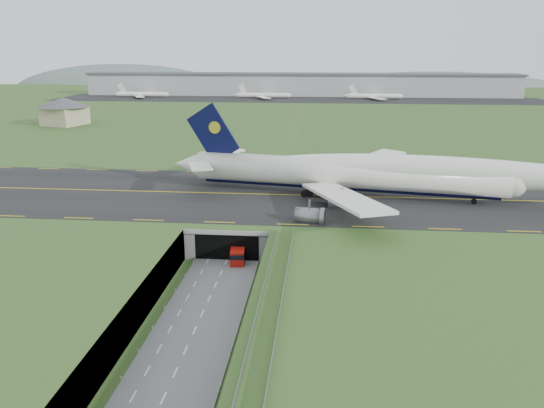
# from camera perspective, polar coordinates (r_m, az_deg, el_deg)

# --- Properties ---
(ground) EXTENTS (900.00, 900.00, 0.00)m
(ground) POSITION_cam_1_polar(r_m,az_deg,el_deg) (92.49, -5.72, -7.97)
(ground) COLOR #325321
(ground) RESTS_ON ground
(airfield_deck) EXTENTS (800.00, 800.00, 6.00)m
(airfield_deck) POSITION_cam_1_polar(r_m,az_deg,el_deg) (91.29, -5.78, -6.26)
(airfield_deck) COLOR gray
(airfield_deck) RESTS_ON ground
(trench_road) EXTENTS (12.00, 75.00, 0.20)m
(trench_road) POSITION_cam_1_polar(r_m,az_deg,el_deg) (85.81, -6.68, -9.95)
(trench_road) COLOR slate
(trench_road) RESTS_ON ground
(taxiway) EXTENTS (800.00, 44.00, 0.18)m
(taxiway) POSITION_cam_1_polar(r_m,az_deg,el_deg) (121.12, -2.85, 1.07)
(taxiway) COLOR black
(taxiway) RESTS_ON airfield_deck
(tunnel_portal) EXTENTS (17.00, 22.30, 6.00)m
(tunnel_portal) POSITION_cam_1_polar(r_m,az_deg,el_deg) (106.54, -4.07, -2.66)
(tunnel_portal) COLOR gray
(tunnel_portal) RESTS_ON ground
(guideway) EXTENTS (3.00, 53.00, 7.05)m
(guideway) POSITION_cam_1_polar(r_m,az_deg,el_deg) (71.65, 0.02, -10.76)
(guideway) COLOR #A8A8A3
(guideway) RESTS_ON ground
(jumbo_jet) EXTENTS (97.73, 61.71, 20.69)m
(jumbo_jet) POSITION_cam_1_polar(r_m,az_deg,el_deg) (118.91, 11.20, 3.22)
(jumbo_jet) COLOR white
(jumbo_jet) RESTS_ON ground
(shuttle_tram) EXTENTS (3.21, 7.03, 2.80)m
(shuttle_tram) POSITION_cam_1_polar(r_m,az_deg,el_deg) (98.69, -3.68, -5.34)
(shuttle_tram) COLOR #B3140B
(shuttle_tram) RESTS_ON ground
(service_building) EXTENTS (27.34, 27.34, 11.89)m
(service_building) POSITION_cam_1_polar(r_m,az_deg,el_deg) (249.62, -21.48, 9.51)
(service_building) COLOR #C1AF8C
(service_building) RESTS_ON ground
(cargo_terminal) EXTENTS (320.00, 67.00, 15.60)m
(cargo_terminal) POSITION_cam_1_polar(r_m,az_deg,el_deg) (383.16, 2.88, 12.74)
(cargo_terminal) COLOR #B2B2B2
(cargo_terminal) RESTS_ON ground
(distant_hills) EXTENTS (700.00, 91.00, 60.00)m
(distant_hills) POSITION_cam_1_polar(r_m,az_deg,el_deg) (516.50, 10.87, 11.41)
(distant_hills) COLOR slate
(distant_hills) RESTS_ON ground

